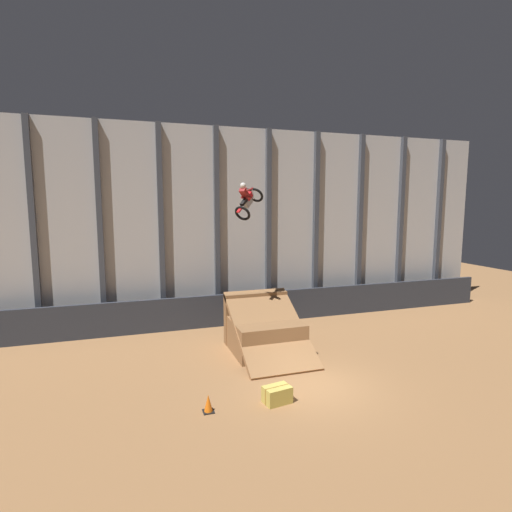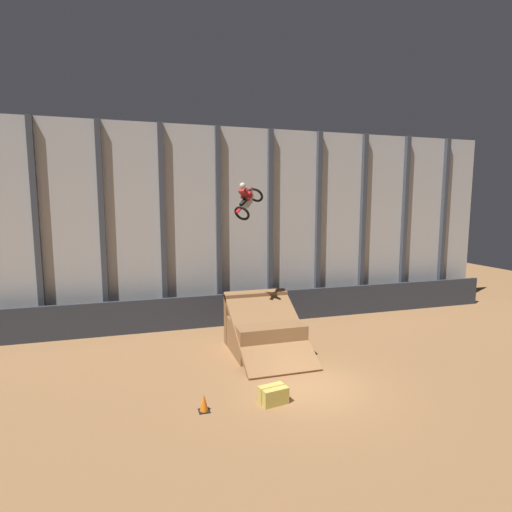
# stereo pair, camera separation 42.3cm
# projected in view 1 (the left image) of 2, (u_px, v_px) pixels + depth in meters

# --- Properties ---
(ground_plane) EXTENTS (60.00, 60.00, 0.00)m
(ground_plane) POSITION_uv_depth(u_px,v_px,m) (314.00, 386.00, 14.66)
(ground_plane) COLOR #996B42
(arena_back_wall) EXTENTS (32.00, 0.40, 10.86)m
(arena_back_wall) POSITION_uv_depth(u_px,v_px,m) (242.00, 225.00, 22.80)
(arena_back_wall) COLOR silver
(arena_back_wall) RESTS_ON ground_plane
(lower_barrier) EXTENTS (31.36, 0.20, 1.75)m
(lower_barrier) POSITION_uv_depth(u_px,v_px,m) (249.00, 308.00, 22.25)
(lower_barrier) COLOR #2D333D
(lower_barrier) RESTS_ON ground_plane
(dirt_ramp) EXTENTS (3.08, 4.49, 2.59)m
(dirt_ramp) POSITION_uv_depth(u_px,v_px,m) (263.00, 330.00, 18.29)
(dirt_ramp) COLOR olive
(dirt_ramp) RESTS_ON ground_plane
(rider_bike_solo) EXTENTS (1.72, 1.66, 1.69)m
(rider_bike_solo) POSITION_uv_depth(u_px,v_px,m) (248.00, 200.00, 17.47)
(rider_bike_solo) COLOR black
(traffic_cone_near_ramp) EXTENTS (0.36, 0.36, 0.58)m
(traffic_cone_near_ramp) POSITION_uv_depth(u_px,v_px,m) (208.00, 404.00, 12.79)
(traffic_cone_near_ramp) COLOR black
(traffic_cone_near_ramp) RESTS_ON ground_plane
(hay_bale_trackside) EXTENTS (0.99, 0.75, 0.57)m
(hay_bale_trackside) POSITION_uv_depth(u_px,v_px,m) (277.00, 395.00, 13.40)
(hay_bale_trackside) COLOR #CCB751
(hay_bale_trackside) RESTS_ON ground_plane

